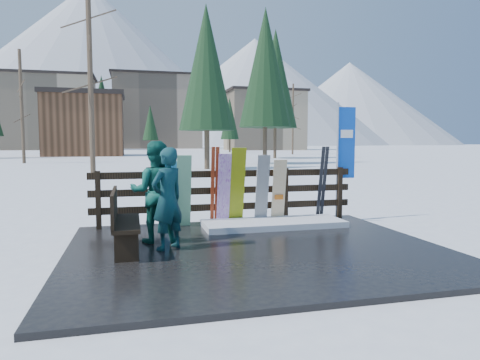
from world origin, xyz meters
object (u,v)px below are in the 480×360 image
object	(u,v)px
snowboard_3	(224,190)
person_back	(155,192)
rental_flag	(344,147)
snowboard_1	(184,191)
snowboard_2	(237,186)
person_front	(167,199)
snowboard_4	(262,189)
snowboard_0	(170,194)
bench	(122,219)
snowboard_5	(279,191)

from	to	relation	value
snowboard_3	person_back	bearing A→B (deg)	-141.60
snowboard_3	rental_flag	bearing A→B (deg)	5.42
snowboard_1	snowboard_2	world-z (taller)	snowboard_2
person_front	snowboard_4	bearing A→B (deg)	-176.43
snowboard_3	snowboard_4	size ratio (longest dim) A/B	1.03
snowboard_0	snowboard_2	bearing A→B (deg)	0.00
snowboard_0	person_back	distance (m)	1.22
snowboard_0	snowboard_4	xyz separation A→B (m)	(1.92, -0.00, 0.05)
snowboard_3	snowboard_1	bearing A→B (deg)	-180.00
snowboard_3	rental_flag	size ratio (longest dim) A/B	0.58
bench	rental_flag	distance (m)	5.35
snowboard_2	snowboard_5	distance (m)	0.92
snowboard_1	rental_flag	size ratio (longest dim) A/B	0.57
bench	snowboard_0	world-z (taller)	snowboard_0
snowboard_1	snowboard_4	size ratio (longest dim) A/B	1.02
bench	person_back	world-z (taller)	person_back
snowboard_1	person_back	bearing A→B (deg)	-118.70
snowboard_4	rental_flag	xyz separation A→B (m)	(2.02, 0.27, 0.88)
snowboard_1	snowboard_4	world-z (taller)	snowboard_1
rental_flag	person_front	bearing A→B (deg)	-154.26
snowboard_5	rental_flag	size ratio (longest dim) A/B	0.52
snowboard_2	snowboard_4	world-z (taller)	snowboard_2
snowboard_3	person_front	xyz separation A→B (m)	(-1.28, -1.72, 0.07)
bench	snowboard_2	bearing A→B (deg)	37.03
snowboard_1	person_front	xyz separation A→B (m)	(-0.46, -1.72, 0.09)
bench	snowboard_3	xyz separation A→B (m)	(2.00, 1.72, 0.23)
snowboard_5	person_front	bearing A→B (deg)	-145.23
rental_flag	person_back	distance (m)	4.58
snowboard_2	rental_flag	world-z (taller)	rental_flag
snowboard_2	snowboard_5	size ratio (longest dim) A/B	1.20
snowboard_2	snowboard_4	distance (m)	0.55
person_front	person_back	distance (m)	0.60
bench	snowboard_1	xyz separation A→B (m)	(1.18, 1.72, 0.21)
rental_flag	person_front	size ratio (longest dim) A/B	1.60
person_back	snowboard_3	bearing A→B (deg)	-136.18
snowboard_2	snowboard_3	bearing A→B (deg)	180.00
snowboard_2	snowboard_5	bearing A→B (deg)	0.00
bench	rental_flag	size ratio (longest dim) A/B	0.58
snowboard_1	snowboard_4	distance (m)	1.64
snowboard_2	person_front	bearing A→B (deg)	-132.33
snowboard_2	snowboard_1	bearing A→B (deg)	-180.00
snowboard_0	snowboard_5	distance (m)	2.29
bench	snowboard_2	distance (m)	2.87
snowboard_5	person_front	size ratio (longest dim) A/B	0.83
bench	person_back	distance (m)	0.86
snowboard_0	rental_flag	distance (m)	4.05
snowboard_5	person_back	size ratio (longest dim) A/B	0.78
bench	snowboard_4	distance (m)	3.31
rental_flag	person_back	world-z (taller)	rental_flag
snowboard_3	bench	bearing A→B (deg)	-139.26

